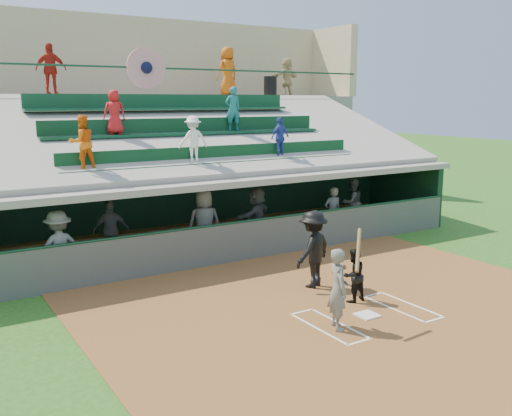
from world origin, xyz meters
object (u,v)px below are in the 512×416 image
catcher (353,275)px  trash_bin (270,86)px  batter_at_plate (339,288)px  home_plate (367,315)px

catcher → trash_bin: size_ratio=1.44×
batter_at_plate → trash_bin: size_ratio=2.33×
batter_at_plate → catcher: (1.28, 1.01, -0.22)m
home_plate → catcher: catcher is taller
home_plate → batter_at_plate: (-0.95, -0.18, 0.81)m
home_plate → trash_bin: 14.84m
home_plate → trash_bin: trash_bin is taller
batter_at_plate → catcher: 1.65m
home_plate → trash_bin: (5.89, 12.67, 4.98)m
catcher → trash_bin: trash_bin is taller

